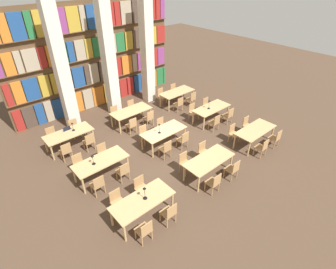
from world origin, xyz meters
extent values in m
plane|color=#4C3828|center=(0.00, 0.00, 0.00)|extent=(40.00, 40.00, 0.00)
cube|color=brown|center=(0.00, 5.60, 2.75)|extent=(9.60, 0.06, 5.50)
cube|color=brown|center=(0.00, 5.60, 0.01)|extent=(9.60, 0.35, 0.03)
cube|color=maroon|center=(-4.51, 5.56, 0.58)|extent=(0.38, 0.20, 1.09)
cube|color=#47382D|center=(-4.01, 5.56, 0.58)|extent=(0.55, 0.20, 1.09)
cube|color=navy|center=(-3.49, 5.56, 0.58)|extent=(0.40, 0.20, 1.09)
cube|color=tan|center=(-3.05, 5.56, 0.58)|extent=(0.36, 0.20, 1.09)
cube|color=navy|center=(-2.61, 5.56, 0.58)|extent=(0.44, 0.20, 1.09)
cube|color=maroon|center=(-2.12, 5.56, 0.58)|extent=(0.47, 0.20, 1.09)
cube|color=orange|center=(-1.53, 5.56, 0.58)|extent=(0.64, 0.20, 1.09)
cube|color=tan|center=(-0.87, 5.56, 0.58)|extent=(0.53, 0.20, 1.09)
cube|color=orange|center=(-0.24, 5.56, 0.58)|extent=(0.66, 0.20, 1.09)
cube|color=#B7932D|center=(0.38, 5.56, 0.58)|extent=(0.45, 0.20, 1.09)
cube|color=#47382D|center=(0.92, 5.56, 0.58)|extent=(0.49, 0.20, 1.09)
cube|color=maroon|center=(1.45, 5.56, 0.58)|extent=(0.48, 0.20, 1.09)
cube|color=maroon|center=(1.97, 5.56, 0.58)|extent=(0.43, 0.20, 1.09)
cube|color=navy|center=(2.52, 5.56, 0.58)|extent=(0.52, 0.20, 1.09)
cube|color=#84387A|center=(3.06, 5.56, 0.58)|extent=(0.41, 0.20, 1.09)
cube|color=orange|center=(3.67, 5.56, 0.58)|extent=(0.70, 0.20, 1.09)
cube|color=#236B38|center=(4.32, 5.56, 0.58)|extent=(0.54, 0.20, 1.09)
cube|color=#236B38|center=(4.69, 5.56, 0.58)|extent=(0.13, 0.20, 1.09)
cube|color=brown|center=(0.00, 5.60, 1.39)|extent=(9.60, 0.35, 0.03)
cube|color=maroon|center=(-4.57, 5.56, 1.93)|extent=(0.27, 0.20, 1.05)
cube|color=orange|center=(-4.13, 5.56, 1.93)|extent=(0.45, 0.20, 1.05)
cube|color=navy|center=(-3.54, 5.56, 1.93)|extent=(0.66, 0.20, 1.05)
cube|color=#B7932D|center=(-2.91, 5.56, 1.93)|extent=(0.47, 0.20, 1.05)
cube|color=#B7932D|center=(-2.33, 5.56, 1.93)|extent=(0.53, 0.20, 1.05)
cube|color=#47382D|center=(-1.77, 5.56, 1.93)|extent=(0.46, 0.20, 1.05)
cube|color=navy|center=(-1.18, 5.56, 1.93)|extent=(0.62, 0.20, 1.05)
cube|color=#47382D|center=(-0.68, 5.56, 1.93)|extent=(0.25, 0.20, 1.05)
cube|color=tan|center=(-0.28, 5.56, 1.93)|extent=(0.50, 0.20, 1.05)
cube|color=#47382D|center=(0.26, 5.56, 1.93)|extent=(0.43, 0.20, 1.05)
cube|color=#84387A|center=(0.76, 5.56, 1.93)|extent=(0.46, 0.20, 1.05)
cube|color=maroon|center=(1.23, 5.56, 1.93)|extent=(0.41, 0.20, 1.05)
cube|color=orange|center=(1.84, 5.56, 1.93)|extent=(0.66, 0.20, 1.05)
cube|color=tan|center=(2.40, 5.56, 1.93)|extent=(0.30, 0.20, 1.05)
cube|color=#84387A|center=(2.90, 5.56, 1.93)|extent=(0.56, 0.20, 1.05)
cube|color=#47382D|center=(3.51, 5.56, 1.93)|extent=(0.55, 0.20, 1.05)
cube|color=maroon|center=(4.00, 5.56, 1.93)|extent=(0.29, 0.20, 1.05)
cube|color=#84387A|center=(4.44, 5.56, 1.93)|extent=(0.52, 0.20, 1.05)
cube|color=brown|center=(0.00, 5.60, 2.77)|extent=(9.60, 0.35, 0.03)
cube|color=orange|center=(-4.13, 5.56, 3.27)|extent=(0.44, 0.20, 0.98)
cube|color=tan|center=(-3.73, 5.56, 3.27)|extent=(0.28, 0.20, 0.98)
cube|color=tan|center=(-3.21, 5.56, 3.27)|extent=(0.63, 0.20, 0.98)
cube|color=maroon|center=(-2.70, 5.56, 3.27)|extent=(0.32, 0.20, 0.98)
cube|color=orange|center=(-2.34, 5.56, 3.27)|extent=(0.30, 0.20, 0.98)
cube|color=#236B38|center=(-1.81, 5.56, 3.27)|extent=(0.59, 0.20, 0.98)
cube|color=navy|center=(-1.31, 5.56, 3.27)|extent=(0.31, 0.20, 0.98)
cube|color=tan|center=(-0.82, 5.56, 3.27)|extent=(0.51, 0.20, 0.98)
cube|color=#B7932D|center=(-0.35, 5.56, 3.27)|extent=(0.37, 0.20, 0.98)
cube|color=#236B38|center=(0.03, 5.56, 3.27)|extent=(0.32, 0.20, 0.98)
cube|color=#236B38|center=(0.43, 5.56, 3.27)|extent=(0.35, 0.20, 0.98)
cube|color=tan|center=(0.96, 5.56, 3.27)|extent=(0.60, 0.20, 0.98)
cube|color=#236B38|center=(1.54, 5.56, 3.27)|extent=(0.52, 0.20, 0.98)
cube|color=#B7932D|center=(2.11, 5.56, 3.27)|extent=(0.48, 0.20, 0.98)
cube|color=#47382D|center=(2.62, 5.56, 3.27)|extent=(0.45, 0.20, 0.98)
cube|color=#84387A|center=(3.11, 5.56, 3.27)|extent=(0.42, 0.20, 0.98)
cube|color=tan|center=(3.54, 5.56, 3.27)|extent=(0.30, 0.20, 0.98)
cube|color=#B7932D|center=(3.93, 5.56, 3.27)|extent=(0.33, 0.20, 0.98)
cube|color=maroon|center=(4.44, 5.56, 3.27)|extent=(0.62, 0.20, 0.98)
cube|color=brown|center=(0.00, 5.60, 4.14)|extent=(9.60, 0.35, 0.03)
cube|color=orange|center=(-3.88, 5.56, 4.71)|extent=(0.37, 0.20, 1.12)
cube|color=navy|center=(-3.37, 5.56, 4.71)|extent=(0.59, 0.20, 1.12)
cube|color=#236B38|center=(-2.87, 5.56, 4.71)|extent=(0.29, 0.20, 1.12)
cube|color=#B7932D|center=(-2.46, 5.56, 4.71)|extent=(0.41, 0.20, 1.12)
cube|color=tan|center=(-2.01, 5.56, 4.71)|extent=(0.36, 0.20, 1.12)
cube|color=#84387A|center=(-1.51, 5.56, 4.71)|extent=(0.56, 0.20, 1.12)
cube|color=#B7932D|center=(-0.89, 5.56, 4.71)|extent=(0.62, 0.20, 1.12)
cube|color=tan|center=(-0.40, 5.56, 4.71)|extent=(0.27, 0.20, 1.12)
cube|color=navy|center=(0.09, 5.56, 4.71)|extent=(0.57, 0.20, 1.12)
cube|color=#B7932D|center=(0.61, 5.56, 4.71)|extent=(0.32, 0.20, 1.12)
cube|color=maroon|center=(1.08, 5.56, 4.71)|extent=(0.51, 0.20, 1.12)
cube|color=maroon|center=(1.53, 5.56, 4.71)|extent=(0.31, 0.20, 1.12)
cube|color=tan|center=(2.07, 5.56, 4.71)|extent=(0.66, 0.20, 1.12)
cube|color=#47382D|center=(2.71, 5.56, 4.71)|extent=(0.49, 0.20, 1.12)
cube|color=maroon|center=(3.17, 5.56, 4.71)|extent=(0.31, 0.20, 1.12)
cube|color=maroon|center=(3.71, 5.56, 4.71)|extent=(0.69, 0.20, 1.12)
cube|color=maroon|center=(4.26, 5.56, 4.71)|extent=(0.30, 0.20, 1.12)
cube|color=#84387A|center=(4.60, 5.56, 4.71)|extent=(0.30, 0.20, 1.12)
cube|color=silver|center=(-2.39, 4.21, 3.00)|extent=(0.56, 0.56, 6.00)
cube|color=silver|center=(0.00, 4.21, 3.00)|extent=(0.56, 0.56, 6.00)
cube|color=silver|center=(2.39, 4.21, 3.00)|extent=(0.56, 0.56, 6.00)
cube|color=tan|center=(-3.12, -2.60, 0.76)|extent=(2.04, 0.90, 0.04)
cylinder|color=tan|center=(-4.06, -2.97, 0.37)|extent=(0.07, 0.07, 0.74)
cylinder|color=tan|center=(-2.18, -2.97, 0.37)|extent=(0.07, 0.07, 0.74)
cylinder|color=tan|center=(-4.06, -2.23, 0.37)|extent=(0.07, 0.07, 0.74)
cylinder|color=tan|center=(-2.18, -2.23, 0.37)|extent=(0.07, 0.07, 0.74)
cylinder|color=tan|center=(-3.79, -3.10, 0.20)|extent=(0.04, 0.04, 0.40)
cylinder|color=tan|center=(-3.43, -3.10, 0.20)|extent=(0.04, 0.04, 0.40)
cylinder|color=tan|center=(-3.79, -3.44, 0.20)|extent=(0.04, 0.04, 0.40)
cylinder|color=tan|center=(-3.43, -3.44, 0.20)|extent=(0.04, 0.04, 0.40)
cube|color=tan|center=(-3.61, -3.27, 0.42)|extent=(0.42, 0.40, 0.04)
cube|color=tan|center=(-3.61, -3.46, 0.65)|extent=(0.40, 0.03, 0.42)
cylinder|color=tan|center=(-3.43, -2.10, 0.20)|extent=(0.04, 0.04, 0.40)
cylinder|color=tan|center=(-3.79, -2.10, 0.20)|extent=(0.04, 0.04, 0.40)
cylinder|color=tan|center=(-3.43, -1.76, 0.20)|extent=(0.04, 0.04, 0.40)
cylinder|color=tan|center=(-3.79, -1.76, 0.20)|extent=(0.04, 0.04, 0.40)
cube|color=tan|center=(-3.61, -1.93, 0.42)|extent=(0.42, 0.40, 0.04)
cube|color=tan|center=(-3.61, -1.74, 0.65)|extent=(0.40, 0.03, 0.42)
cylinder|color=tan|center=(-2.83, -3.10, 0.20)|extent=(0.04, 0.04, 0.40)
cylinder|color=tan|center=(-2.47, -3.10, 0.20)|extent=(0.04, 0.04, 0.40)
cylinder|color=tan|center=(-2.83, -3.44, 0.20)|extent=(0.04, 0.04, 0.40)
cylinder|color=tan|center=(-2.47, -3.44, 0.20)|extent=(0.04, 0.04, 0.40)
cube|color=tan|center=(-2.65, -3.27, 0.42)|extent=(0.42, 0.40, 0.04)
cube|color=tan|center=(-2.65, -3.46, 0.65)|extent=(0.40, 0.03, 0.42)
cylinder|color=tan|center=(-2.47, -2.10, 0.20)|extent=(0.04, 0.04, 0.40)
cylinder|color=tan|center=(-2.83, -2.10, 0.20)|extent=(0.04, 0.04, 0.40)
cylinder|color=tan|center=(-2.47, -1.76, 0.20)|extent=(0.04, 0.04, 0.40)
cylinder|color=tan|center=(-2.83, -1.76, 0.20)|extent=(0.04, 0.04, 0.40)
cube|color=tan|center=(-2.65, -1.93, 0.42)|extent=(0.42, 0.40, 0.04)
cube|color=tan|center=(-2.65, -1.74, 0.65)|extent=(0.40, 0.03, 0.42)
cylinder|color=black|center=(-3.01, -2.61, 0.79)|extent=(0.14, 0.14, 0.01)
cylinder|color=black|center=(-3.01, -2.61, 1.00)|extent=(0.02, 0.02, 0.40)
cone|color=black|center=(-3.01, -2.61, 1.23)|extent=(0.11, 0.11, 0.07)
cube|color=tan|center=(-0.03, -2.64, 0.76)|extent=(2.04, 0.90, 0.04)
cylinder|color=tan|center=(-0.96, -3.01, 0.37)|extent=(0.07, 0.07, 0.74)
cylinder|color=tan|center=(0.91, -3.01, 0.37)|extent=(0.07, 0.07, 0.74)
cylinder|color=tan|center=(-0.96, -2.27, 0.37)|extent=(0.07, 0.07, 0.74)
cylinder|color=tan|center=(0.91, -2.27, 0.37)|extent=(0.07, 0.07, 0.74)
cylinder|color=tan|center=(-0.74, -3.14, 0.20)|extent=(0.04, 0.04, 0.40)
cylinder|color=tan|center=(-0.38, -3.14, 0.20)|extent=(0.04, 0.04, 0.40)
cylinder|color=tan|center=(-0.74, -3.48, 0.20)|extent=(0.04, 0.04, 0.40)
cylinder|color=tan|center=(-0.38, -3.48, 0.20)|extent=(0.04, 0.04, 0.40)
cube|color=tan|center=(-0.56, -3.31, 0.42)|extent=(0.42, 0.40, 0.04)
cube|color=tan|center=(-0.56, -3.49, 0.65)|extent=(0.40, 0.03, 0.42)
cylinder|color=tan|center=(-0.38, -2.14, 0.20)|extent=(0.04, 0.04, 0.40)
cylinder|color=tan|center=(-0.74, -2.14, 0.20)|extent=(0.04, 0.04, 0.40)
cylinder|color=tan|center=(-0.38, -1.80, 0.20)|extent=(0.04, 0.04, 0.40)
cylinder|color=tan|center=(-0.74, -1.80, 0.20)|extent=(0.04, 0.04, 0.40)
cube|color=tan|center=(-0.56, -1.97, 0.42)|extent=(0.42, 0.40, 0.04)
cube|color=tan|center=(-0.56, -1.78, 0.65)|extent=(0.40, 0.03, 0.42)
cylinder|color=tan|center=(0.34, -3.14, 0.20)|extent=(0.04, 0.04, 0.40)
cylinder|color=tan|center=(0.70, -3.14, 0.20)|extent=(0.04, 0.04, 0.40)
cylinder|color=tan|center=(0.34, -3.48, 0.20)|extent=(0.04, 0.04, 0.40)
cylinder|color=tan|center=(0.70, -3.48, 0.20)|extent=(0.04, 0.04, 0.40)
cube|color=tan|center=(0.52, -3.31, 0.42)|extent=(0.42, 0.40, 0.04)
cube|color=tan|center=(0.52, -3.49, 0.65)|extent=(0.40, 0.03, 0.42)
cylinder|color=tan|center=(0.70, -2.14, 0.20)|extent=(0.04, 0.04, 0.40)
cylinder|color=tan|center=(0.34, -2.14, 0.20)|extent=(0.04, 0.04, 0.40)
cylinder|color=tan|center=(0.70, -1.80, 0.20)|extent=(0.04, 0.04, 0.40)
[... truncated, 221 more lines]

